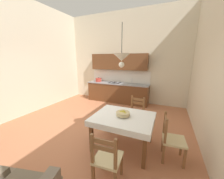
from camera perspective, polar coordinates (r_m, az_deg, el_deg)
name	(u,v)px	position (r m, az deg, el deg)	size (l,w,h in m)	color
ground_plane	(90,131)	(3.95, -9.66, -17.77)	(6.03, 6.56, 0.10)	#B7704C
wall_back	(125,58)	(6.14, 5.60, 13.58)	(6.03, 0.12, 4.02)	beige
wall_left	(17,58)	(5.45, -36.39, 11.15)	(0.12, 6.56, 4.02)	beige
kitchen_cabinetry	(118,84)	(6.00, 2.55, 2.55)	(2.86, 0.63, 2.20)	brown
dining_table	(123,121)	(2.96, 4.89, -13.77)	(1.30, 1.05, 0.75)	brown
dining_chair_kitchen_side	(135,114)	(3.81, 10.29, -10.65)	(0.48, 0.48, 0.93)	#D1BC89
dining_chair_camera_side	(107,159)	(2.31, -2.16, -28.34)	(0.45, 0.45, 0.93)	#D1BC89
dining_chair_window_side	(172,139)	(2.96, 24.80, -19.27)	(0.45, 0.45, 0.93)	#D1BC89
fruit_bowl	(123,114)	(2.88, 4.86, -10.53)	(0.30, 0.30, 0.12)	tan
pendant_lamp	(122,58)	(2.53, 4.27, 13.79)	(0.32, 0.32, 0.80)	black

